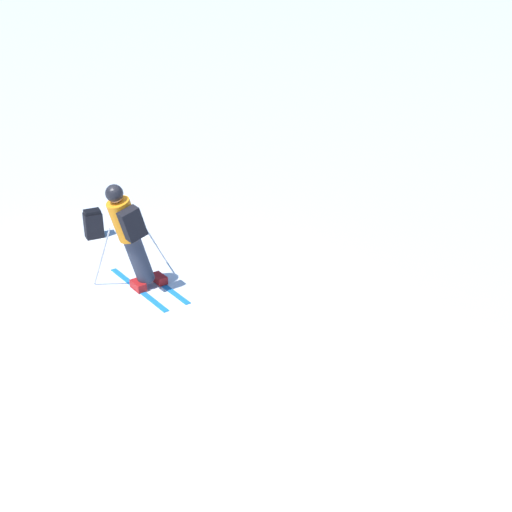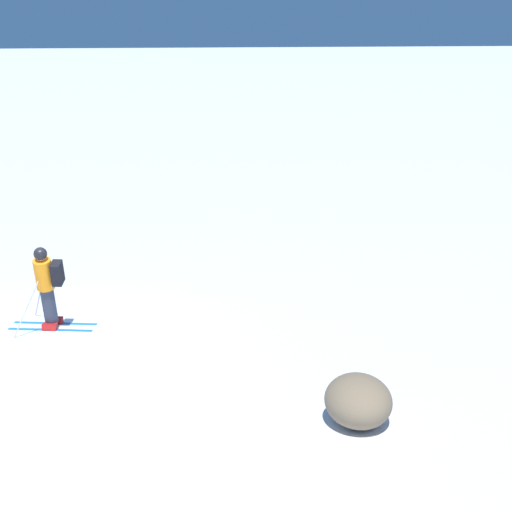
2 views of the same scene
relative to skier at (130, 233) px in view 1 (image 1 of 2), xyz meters
name	(u,v)px [view 1 (image 1 of 2)]	position (x,y,z in m)	size (l,w,h in m)	color
ground_plane	(103,308)	(0.62, 0.03, -0.96)	(300.00, 300.00, 0.00)	white
skier	(130,233)	(0.00, 0.00, 0.00)	(1.34, 1.71, 1.75)	#1E7AC6
spare_backpack	(93,224)	(-0.85, -2.04, -0.71)	(0.36, 0.32, 0.50)	black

